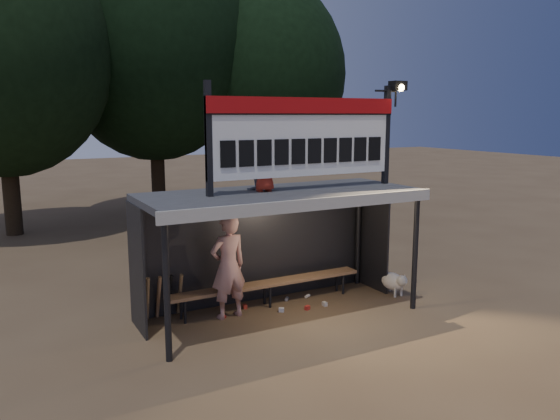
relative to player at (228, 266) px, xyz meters
name	(u,v)px	position (x,y,z in m)	size (l,w,h in m)	color
ground	(281,315)	(0.89, -0.35, -0.96)	(80.00, 80.00, 0.00)	brown
player	(228,266)	(0.00, 0.00, 0.00)	(0.70, 0.46, 1.92)	silver
child_a	(254,158)	(0.58, 0.08, 1.93)	(0.55, 0.43, 1.14)	gray
child_b	(264,166)	(0.62, -0.24, 1.82)	(0.45, 0.29, 0.92)	#A22718
dugout_shelter	(274,215)	(0.89, -0.11, 0.88)	(5.10, 2.08, 2.32)	#373739
scoreboard_assembly	(308,134)	(1.45, -0.36, 2.36)	(4.10, 0.27, 1.99)	black
bench	(267,284)	(0.89, 0.20, -0.53)	(4.00, 0.35, 0.48)	#966C47
tree_mid	(153,44)	(1.89, 11.15, 5.20)	(7.22, 7.22, 10.36)	black
tree_right	(265,74)	(5.89, 10.15, 4.23)	(6.08, 6.08, 8.72)	black
dog	(394,281)	(3.50, -0.44, -0.68)	(0.36, 0.81, 0.49)	#EFE5CF
bats	(164,296)	(-1.07, 0.47, -0.53)	(0.67, 0.35, 0.84)	#9E7549
litter	(283,305)	(1.12, -0.03, -0.92)	(2.06, 0.76, 0.08)	red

